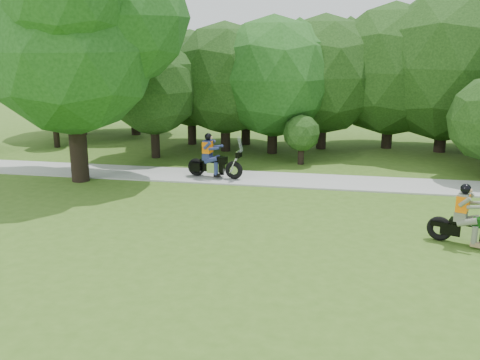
{
  "coord_description": "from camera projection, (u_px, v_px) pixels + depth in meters",
  "views": [
    {
      "loc": [
        -0.58,
        -12.39,
        5.43
      ],
      "look_at": [
        -3.38,
        2.61,
        1.39
      ],
      "focal_mm": 40.0,
      "sensor_mm": 36.0,
      "label": 1
    }
  ],
  "objects": [
    {
      "name": "touring_motorcycle",
      "position": [
        211.0,
        161.0,
        21.24
      ],
      "size": [
        2.34,
        0.91,
        1.78
      ],
      "rotation": [
        0.0,
        0.0,
        -0.14
      ],
      "color": "black",
      "rests_on": "walkway"
    },
    {
      "name": "walkway",
      "position": [
        351.0,
        183.0,
        20.66
      ],
      "size": [
        60.0,
        2.2,
        0.06
      ],
      "primitive_type": "cube",
      "color": "#9F9F9A",
      "rests_on": "ground"
    },
    {
      "name": "tree_line",
      "position": [
        381.0,
        75.0,
        25.95
      ],
      "size": [
        40.42,
        12.03,
        7.87
      ],
      "color": "black",
      "rests_on": "ground"
    },
    {
      "name": "big_tree_west",
      "position": [
        73.0,
        30.0,
        19.97
      ],
      "size": [
        8.64,
        6.56,
        9.96
      ],
      "color": "black",
      "rests_on": "ground"
    },
    {
      "name": "ground",
      "position": [
        356.0,
        268.0,
        13.07
      ],
      "size": [
        100.0,
        100.0,
        0.0
      ],
      "primitive_type": "plane",
      "color": "#3C5E1B",
      "rests_on": "ground"
    },
    {
      "name": "chopper_motorcycle",
      "position": [
        469.0,
        223.0,
        14.33
      ],
      "size": [
        2.33,
        1.25,
        1.72
      ],
      "rotation": [
        0.0,
        0.0,
        -0.38
      ],
      "color": "black",
      "rests_on": "ground"
    }
  ]
}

